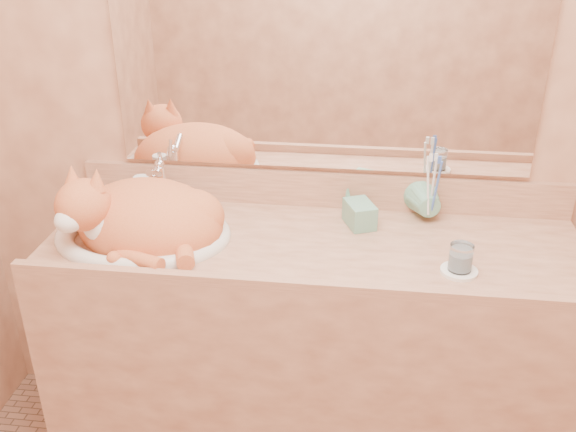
# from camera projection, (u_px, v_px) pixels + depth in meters

# --- Properties ---
(wall_back) EXTENTS (2.40, 0.02, 2.50)m
(wall_back) POSITION_uv_depth(u_px,v_px,m) (323.00, 87.00, 1.97)
(wall_back) COLOR #995F45
(wall_back) RESTS_ON ground
(vanity_counter) EXTENTS (1.60, 0.55, 0.85)m
(vanity_counter) POSITION_uv_depth(u_px,v_px,m) (311.00, 357.00, 2.09)
(vanity_counter) COLOR #905840
(vanity_counter) RESTS_ON floor
(mirror) EXTENTS (1.30, 0.02, 0.80)m
(mirror) POSITION_uv_depth(u_px,v_px,m) (324.00, 41.00, 1.90)
(mirror) COLOR white
(mirror) RESTS_ON wall_back
(sink_basin) EXTENTS (0.53, 0.45, 0.16)m
(sink_basin) POSITION_uv_depth(u_px,v_px,m) (141.00, 212.00, 1.91)
(sink_basin) COLOR white
(sink_basin) RESTS_ON vanity_counter
(faucet) EXTENTS (0.08, 0.13, 0.18)m
(faucet) POSITION_uv_depth(u_px,v_px,m) (161.00, 183.00, 2.08)
(faucet) COLOR silver
(faucet) RESTS_ON vanity_counter
(cat) EXTENTS (0.52, 0.46, 0.25)m
(cat) POSITION_uv_depth(u_px,v_px,m) (139.00, 215.00, 1.89)
(cat) COLOR #C6572D
(cat) RESTS_ON sink_basin
(soap_dispenser) EXTENTS (0.10, 0.10, 0.17)m
(soap_dispenser) POSITION_uv_depth(u_px,v_px,m) (367.00, 208.00, 1.92)
(soap_dispenser) COLOR #69A88C
(soap_dispenser) RESTS_ON vanity_counter
(toothbrush_cup) EXTENTS (0.14, 0.14, 0.11)m
(toothbrush_cup) POSITION_uv_depth(u_px,v_px,m) (430.00, 209.00, 1.99)
(toothbrush_cup) COLOR #69A88C
(toothbrush_cup) RESTS_ON vanity_counter
(toothbrushes) EXTENTS (0.04, 0.04, 0.24)m
(toothbrushes) POSITION_uv_depth(u_px,v_px,m) (433.00, 184.00, 1.95)
(toothbrushes) COLOR silver
(toothbrushes) RESTS_ON toothbrush_cup
(saucer) EXTENTS (0.10, 0.10, 0.01)m
(saucer) POSITION_uv_depth(u_px,v_px,m) (459.00, 271.00, 1.75)
(saucer) COLOR white
(saucer) RESTS_ON vanity_counter
(water_glass) EXTENTS (0.06, 0.06, 0.08)m
(water_glass) POSITION_uv_depth(u_px,v_px,m) (461.00, 258.00, 1.73)
(water_glass) COLOR silver
(water_glass) RESTS_ON saucer
(lotion_bottle) EXTENTS (0.05, 0.05, 0.12)m
(lotion_bottle) POSITION_uv_depth(u_px,v_px,m) (143.00, 194.00, 2.08)
(lotion_bottle) COLOR silver
(lotion_bottle) RESTS_ON vanity_counter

